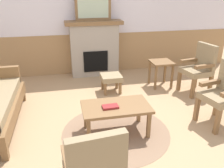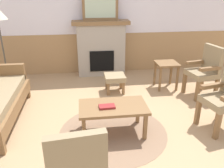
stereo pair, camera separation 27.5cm
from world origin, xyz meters
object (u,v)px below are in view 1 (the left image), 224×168
at_px(framed_picture, 93,8).
at_px(book_on_table, 110,107).
at_px(side_table, 161,67).
at_px(footstool, 111,79).
at_px(fireplace, 94,48).
at_px(armchair_near_fireplace, 224,92).
at_px(armchair_by_window_left, 200,67).
at_px(coffee_table, 116,109).

relative_size(framed_picture, book_on_table, 3.61).
xyz_separation_m(framed_picture, side_table, (1.26, -1.01, -1.13)).
xyz_separation_m(footstool, side_table, (1.09, 0.08, 0.15)).
bearing_deg(fireplace, side_table, -38.69).
relative_size(armchair_near_fireplace, armchair_by_window_left, 1.00).
bearing_deg(side_table, footstool, -175.85).
relative_size(book_on_table, armchair_near_fireplace, 0.23).
height_order(fireplace, side_table, fireplace).
bearing_deg(book_on_table, footstool, 77.77).
bearing_deg(armchair_near_fireplace, armchair_by_window_left, 76.49).
bearing_deg(book_on_table, framed_picture, 86.77).
distance_m(fireplace, armchair_near_fireplace, 3.06).
bearing_deg(fireplace, armchair_near_fireplace, -58.62).
relative_size(coffee_table, armchair_by_window_left, 0.98).
xyz_separation_m(coffee_table, book_on_table, (-0.09, -0.04, 0.07)).
relative_size(fireplace, framed_picture, 1.62).
distance_m(footstool, armchair_near_fireplace, 2.09).
relative_size(framed_picture, coffee_table, 0.83).
distance_m(book_on_table, footstool, 1.52).
xyz_separation_m(fireplace, framed_picture, (0.00, 0.00, 0.91)).
distance_m(framed_picture, side_table, 1.97).
bearing_deg(footstool, framed_picture, 99.11).
bearing_deg(framed_picture, armchair_near_fireplace, -58.62).
bearing_deg(coffee_table, side_table, 48.91).
xyz_separation_m(framed_picture, armchair_by_window_left, (1.87, -1.46, -1.02)).
bearing_deg(side_table, book_on_table, -132.18).
relative_size(coffee_table, book_on_table, 4.34).
distance_m(coffee_table, book_on_table, 0.12).
bearing_deg(book_on_table, armchair_near_fireplace, -1.36).
height_order(fireplace, framed_picture, framed_picture).
bearing_deg(side_table, framed_picture, 141.31).
height_order(fireplace, armchair_near_fireplace, fireplace).
relative_size(fireplace, armchair_near_fireplace, 1.33).
xyz_separation_m(fireplace, side_table, (1.26, -1.01, -0.22)).
bearing_deg(armchair_near_fireplace, side_table, 101.58).
distance_m(armchair_near_fireplace, side_table, 1.63).
height_order(armchair_near_fireplace, armchair_by_window_left, same).
relative_size(framed_picture, footstool, 2.00).
distance_m(coffee_table, armchair_near_fireplace, 1.66).
xyz_separation_m(fireplace, book_on_table, (-0.14, -2.57, -0.20)).
xyz_separation_m(fireplace, footstool, (0.18, -1.09, -0.37)).
height_order(fireplace, armchair_by_window_left, fireplace).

